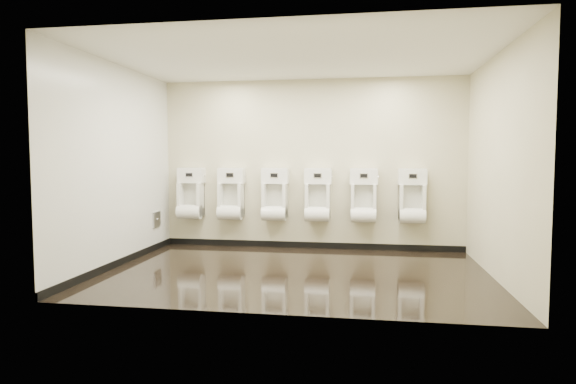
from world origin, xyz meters
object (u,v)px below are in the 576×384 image
object	(u,v)px
urinal_0	(191,197)
urinal_1	(231,198)
access_panel	(157,219)
urinal_5	(412,200)
urinal_3	(318,199)
urinal_2	(275,198)
urinal_4	(364,200)

from	to	relation	value
urinal_0	urinal_1	size ratio (longest dim) A/B	1.00
access_panel	urinal_5	size ratio (longest dim) A/B	0.29
urinal_1	urinal_3	bearing A→B (deg)	0.00
urinal_2	urinal_5	xyz separation A→B (m)	(2.21, 0.00, 0.00)
urinal_4	urinal_1	bearing A→B (deg)	180.00
access_panel	urinal_4	bearing A→B (deg)	6.78
urinal_2	urinal_4	bearing A→B (deg)	0.00
access_panel	urinal_5	world-z (taller)	urinal_5
access_panel	urinal_2	size ratio (longest dim) A/B	0.29
urinal_5	urinal_1	bearing A→B (deg)	180.00
access_panel	urinal_3	bearing A→B (deg)	8.66
urinal_2	urinal_4	distance (m)	1.45
access_panel	urinal_1	world-z (taller)	urinal_1
urinal_2	access_panel	bearing A→B (deg)	-168.16
access_panel	urinal_1	size ratio (longest dim) A/B	0.29
urinal_0	urinal_1	distance (m)	0.71
urinal_4	urinal_5	size ratio (longest dim) A/B	1.00
urinal_1	urinal_4	bearing A→B (deg)	0.00
urinal_0	urinal_1	bearing A→B (deg)	0.00
urinal_1	urinal_4	distance (m)	2.20
urinal_1	urinal_3	xyz separation A→B (m)	(1.47, 0.00, 0.00)
access_panel	urinal_1	xyz separation A→B (m)	(1.15, 0.40, 0.34)
access_panel	urinal_0	bearing A→B (deg)	41.91
access_panel	urinal_5	bearing A→B (deg)	5.53
access_panel	urinal_5	distance (m)	4.15
urinal_5	urinal_2	bearing A→B (deg)	180.00
urinal_0	urinal_3	size ratio (longest dim) A/B	1.00
access_panel	urinal_1	bearing A→B (deg)	19.08
urinal_1	urinal_5	size ratio (longest dim) A/B	1.00
urinal_0	urinal_4	distance (m)	2.91
urinal_4	urinal_5	distance (m)	0.76
urinal_1	urinal_2	xyz separation A→B (m)	(0.75, 0.00, 0.00)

